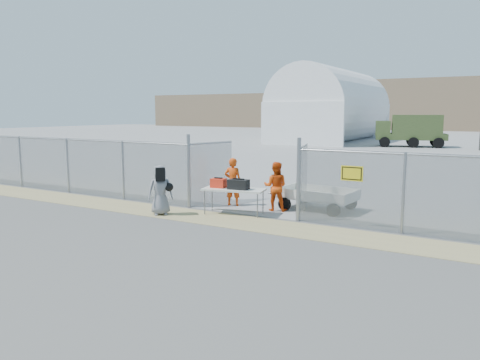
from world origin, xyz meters
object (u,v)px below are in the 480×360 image
Objects in this scene: folding_table at (234,201)px; security_worker_left at (233,182)px; security_worker_right at (276,186)px; visitor at (160,190)px; utility_trailer at (318,198)px.

security_worker_left is at bearing 110.06° from folding_table.
security_worker_left is 1.03× the size of security_worker_right.
visitor is (-1.98, -1.22, 0.38)m from folding_table.
visitor is at bearing 50.56° from security_worker_left.
folding_table is at bearing -11.03° from visitor.
security_worker_left is 0.53× the size of utility_trailer.
folding_table is 2.36m from visitor.
security_worker_right is 1.02× the size of visitor.
utility_trailer is (4.05, 3.21, -0.41)m from visitor.
utility_trailer is (2.81, 0.81, -0.45)m from security_worker_left.
folding_table is at bearing 109.86° from security_worker_left.
security_worker_right is at bearing -3.27° from visitor.
folding_table is at bearing -131.09° from utility_trailer.
security_worker_left reaches higher than folding_table.
security_worker_left is 2.96m from utility_trailer.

